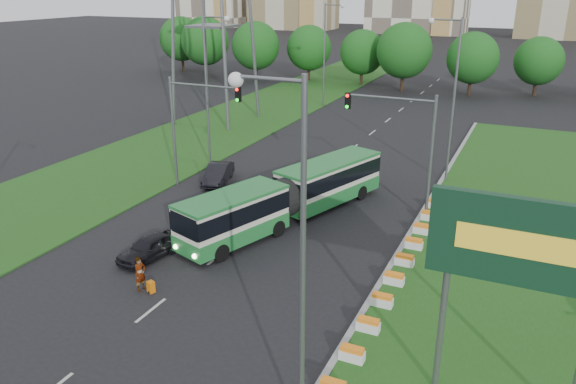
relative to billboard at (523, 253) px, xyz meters
The scene contains 16 objects.
ground 14.97m from the billboard, 153.89° to the left, with size 360.00×360.00×0.00m, color black.
grass_median 15.29m from the billboard, 86.93° to the left, with size 14.00×60.00×0.15m, color #1D4F16.
median_kerb 16.48m from the billboard, 113.88° to the left, with size 0.30×60.00×0.18m, color gray.
left_verge 43.75m from the billboard, 134.29° to the left, with size 12.00×110.00×0.10m, color #1D4F16.
lane_markings 30.77m from the billboard, 120.39° to the left, with size 0.20×100.00×0.01m, color #ACACA5, non-canonical shape.
flower_planters 11.22m from the billboard, 125.08° to the left, with size 1.10×20.30×0.60m, color white, non-canonical shape.
billboard is the anchor object (origin of this frame).
traffic_mast_median 17.68m from the billboard, 115.03° to the left, with size 5.76×0.32×8.00m.
traffic_mast_left 27.16m from the billboard, 146.45° to the left, with size 5.76×0.32×8.00m.
street_lamps 22.11m from the billboard, 133.62° to the left, with size 36.00×60.00×12.00m, color slate, non-canonical shape.
tree_line 61.07m from the billboard, 92.11° to the left, with size 120.00×8.00×9.00m, color #175316, non-canonical shape.
articulated_bus 19.14m from the billboard, 138.74° to the left, with size 2.53×16.20×2.67m.
car_left_near 19.81m from the billboard, 167.05° to the left, with size 1.56×3.87×1.32m, color black.
car_left_far 27.80m from the billboard, 142.48° to the left, with size 1.51×4.32×1.42m, color black.
pedestrian 17.67m from the billboard, behind, with size 0.65×0.43×1.79m, color gray.
shopping_trolley 17.32m from the billboard, behind, with size 0.34×0.36×0.59m.
Camera 1 is at (12.07, -23.76, 14.26)m, focal length 35.00 mm.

